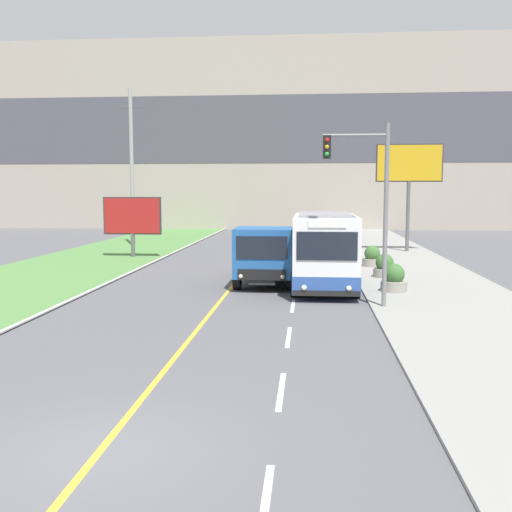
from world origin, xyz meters
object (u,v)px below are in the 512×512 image
object	(u,v)px
utility_pole_far	(132,167)
planter_round_third	(372,257)
traffic_light_mast	(368,193)
planter_round_near	(394,279)
dump_truck	(265,256)
billboard_small	(132,217)
planter_round_second	(384,267)
billboard_large	(409,169)
city_bus	(325,252)

from	to	relation	value
utility_pole_far	planter_round_third	bearing A→B (deg)	-34.20
traffic_light_mast	planter_round_near	bearing A→B (deg)	66.46
dump_truck	billboard_small	bearing A→B (deg)	130.88
planter_round_second	billboard_large	bearing A→B (deg)	76.28
dump_truck	billboard_large	distance (m)	17.68
utility_pole_far	planter_round_near	xyz separation A→B (m)	(16.48, -19.21, -5.25)
traffic_light_mast	billboard_large	xyz separation A→B (m)	(4.54, 19.60, 1.51)
city_bus	planter_round_second	world-z (taller)	city_bus
dump_truck	billboard_large	xyz separation A→B (m)	(8.45, 14.93, 4.27)
city_bus	billboard_large	size ratio (longest dim) A/B	0.83
traffic_light_mast	planter_round_near	world-z (taller)	traffic_light_mast
traffic_light_mast	dump_truck	bearing A→B (deg)	129.98
planter_round_third	planter_round_second	bearing A→B (deg)	-87.77
traffic_light_mast	billboard_small	xyz separation A→B (m)	(-12.90, 15.05, -1.57)
billboard_small	planter_round_second	xyz separation A→B (m)	(14.43, -7.81, -1.94)
traffic_light_mast	planter_round_second	bearing A→B (deg)	78.11
utility_pole_far	traffic_light_mast	bearing A→B (deg)	-56.10
planter_round_second	traffic_light_mast	bearing A→B (deg)	-101.89
utility_pole_far	planter_round_second	bearing A→B (deg)	-42.47
planter_round_second	city_bus	bearing A→B (deg)	-128.96
billboard_large	planter_round_third	bearing A→B (deg)	-110.84
traffic_light_mast	planter_round_third	xyz separation A→B (m)	(1.37, 11.26, -3.50)
city_bus	planter_round_near	size ratio (longest dim) A/B	5.27
dump_truck	billboard_small	size ratio (longest dim) A/B	1.76
traffic_light_mast	planter_round_third	world-z (taller)	traffic_light_mast
billboard_small	planter_round_near	bearing A→B (deg)	-39.58
planter_round_second	planter_round_third	world-z (taller)	planter_round_third
planter_round_third	planter_round_near	bearing A→B (deg)	-89.74
dump_truck	planter_round_third	world-z (taller)	dump_truck
utility_pole_far	planter_round_near	size ratio (longest dim) A/B	10.22
dump_truck	planter_round_near	world-z (taller)	dump_truck
billboard_small	planter_round_second	bearing A→B (deg)	-28.43
dump_truck	traffic_light_mast	bearing A→B (deg)	-50.02
planter_round_third	city_bus	bearing A→B (deg)	-109.85
planter_round_third	traffic_light_mast	bearing A→B (deg)	-96.93
city_bus	utility_pole_far	distance (m)	23.62
dump_truck	utility_pole_far	world-z (taller)	utility_pole_far
planter_round_second	planter_round_third	xyz separation A→B (m)	(-0.16, 4.02, 0.01)
city_bus	dump_truck	xyz separation A→B (m)	(-2.53, 1.01, -0.32)
traffic_light_mast	planter_round_second	size ratio (longest dim) A/B	5.81
city_bus	planter_round_third	world-z (taller)	city_bus
planter_round_near	city_bus	bearing A→B (deg)	171.26
city_bus	utility_pole_far	world-z (taller)	utility_pole_far
dump_truck	billboard_large	world-z (taller)	billboard_large
billboard_large	billboard_small	world-z (taller)	billboard_large
billboard_large	billboard_small	xyz separation A→B (m)	(-17.44, -4.54, -3.07)
traffic_light_mast	planter_round_near	xyz separation A→B (m)	(1.40, 3.22, -3.49)
utility_pole_far	planter_round_third	xyz separation A→B (m)	(16.44, -11.18, -5.25)
planter_round_near	planter_round_second	world-z (taller)	planter_round_near
utility_pole_far	traffic_light_mast	xyz separation A→B (m)	(15.07, -22.43, -1.75)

